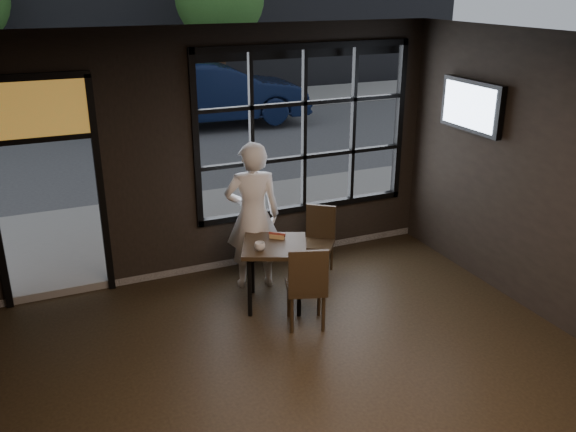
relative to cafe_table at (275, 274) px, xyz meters
name	(u,v)px	position (x,y,z in m)	size (l,w,h in m)	color
floor	(346,427)	(-0.26, -2.28, -0.41)	(6.00, 7.00, 0.02)	black
ceiling	(361,52)	(-0.26, -2.28, 2.81)	(6.00, 7.00, 0.02)	black
window_frame	(304,130)	(0.94, 1.22, 1.40)	(3.06, 0.12, 2.28)	black
stained_transom	(35,109)	(-2.36, 1.22, 1.95)	(1.20, 0.06, 0.70)	orange
street_asphalt	(76,74)	(-0.26, 21.72, -0.42)	(60.00, 41.00, 0.04)	#545456
cafe_table	(275,274)	(0.00, 0.00, 0.00)	(0.74, 0.74, 0.80)	black
chair_near	(306,284)	(0.14, -0.57, 0.10)	(0.43, 0.43, 1.00)	black
chair_window	(318,242)	(0.84, 0.53, 0.06)	(0.40, 0.40, 0.91)	black
man	(253,216)	(-0.05, 0.59, 0.55)	(0.69, 0.45, 1.89)	white
hotdog	(277,236)	(0.10, 0.15, 0.42)	(0.20, 0.08, 0.06)	tan
cup	(260,246)	(-0.22, -0.10, 0.44)	(0.12, 0.12, 0.10)	silver
tv	(472,106)	(2.67, -0.01, 1.82)	(0.12, 1.09, 0.64)	black
navy_car	(216,93)	(2.25, 9.58, 0.50)	(1.70, 4.86, 1.60)	black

